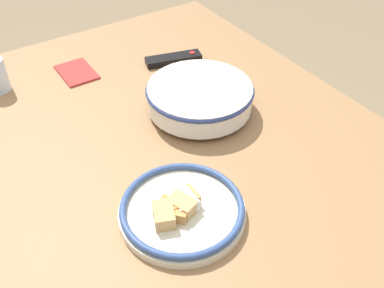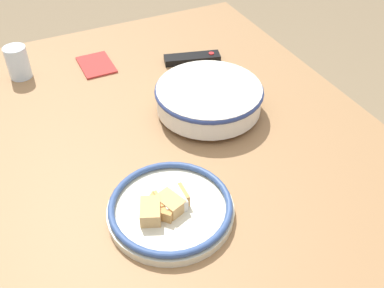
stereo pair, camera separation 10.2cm
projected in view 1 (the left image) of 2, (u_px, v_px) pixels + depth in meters
name	position (u px, v px, depth m)	size (l,w,h in m)	color
dining_table	(162.00, 166.00, 1.14)	(1.28, 1.05, 0.77)	olive
noodle_bowl	(200.00, 97.00, 1.15)	(0.28, 0.28, 0.08)	silver
food_plate	(181.00, 210.00, 0.90)	(0.26, 0.26, 0.05)	beige
tv_remote	(174.00, 59.00, 1.36)	(0.09, 0.17, 0.02)	black
folded_napkin	(77.00, 72.00, 1.31)	(0.13, 0.09, 0.01)	#B2332D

